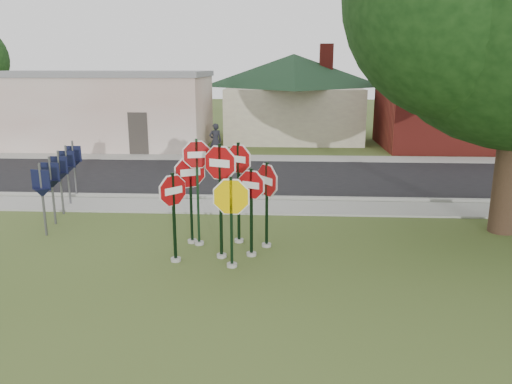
# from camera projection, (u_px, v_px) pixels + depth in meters

# --- Properties ---
(ground) EXTENTS (120.00, 120.00, 0.00)m
(ground) POSITION_uv_depth(u_px,v_px,m) (217.00, 277.00, 10.91)
(ground) COLOR #3B4E1D
(ground) RESTS_ON ground
(sidewalk_near) EXTENTS (60.00, 1.60, 0.06)m
(sidewalk_near) POSITION_uv_depth(u_px,v_px,m) (239.00, 207.00, 16.23)
(sidewalk_near) COLOR gray
(sidewalk_near) RESTS_ON ground
(road) EXTENTS (60.00, 7.00, 0.04)m
(road) POSITION_uv_depth(u_px,v_px,m) (249.00, 177.00, 20.58)
(road) COLOR black
(road) RESTS_ON ground
(sidewalk_far) EXTENTS (60.00, 1.60, 0.06)m
(sidewalk_far) POSITION_uv_depth(u_px,v_px,m) (255.00, 158.00, 24.74)
(sidewalk_far) COLOR gray
(sidewalk_far) RESTS_ON ground
(curb) EXTENTS (60.00, 0.20, 0.14)m
(curb) POSITION_uv_depth(u_px,v_px,m) (241.00, 198.00, 17.18)
(curb) COLOR gray
(curb) RESTS_ON ground
(stop_sign_center) EXTENTS (1.06, 0.42, 2.88)m
(stop_sign_center) POSITION_uv_depth(u_px,v_px,m) (220.00, 183.00, 11.59)
(stop_sign_center) COLOR gray
(stop_sign_center) RESTS_ON ground
(stop_sign_yellow) EXTENTS (1.15, 0.24, 2.24)m
(stop_sign_yellow) POSITION_uv_depth(u_px,v_px,m) (231.00, 210.00, 11.14)
(stop_sign_yellow) COLOR gray
(stop_sign_yellow) RESTS_ON ground
(stop_sign_left) EXTENTS (0.70, 0.78, 2.24)m
(stop_sign_left) POSITION_uv_depth(u_px,v_px,m) (174.00, 206.00, 11.47)
(stop_sign_left) COLOR gray
(stop_sign_left) RESTS_ON ground
(stop_sign_right) EXTENTS (0.88, 0.45, 2.26)m
(stop_sign_right) POSITION_uv_depth(u_px,v_px,m) (251.00, 202.00, 11.81)
(stop_sign_right) COLOR gray
(stop_sign_right) RESTS_ON ground
(stop_sign_back_right) EXTENTS (0.89, 0.56, 2.73)m
(stop_sign_back_right) POSITION_uv_depth(u_px,v_px,m) (239.00, 179.00, 12.66)
(stop_sign_back_right) COLOR gray
(stop_sign_back_right) RESTS_ON ground
(stop_sign_back_left) EXTENTS (0.95, 0.25, 2.84)m
(stop_sign_back_left) POSITION_uv_depth(u_px,v_px,m) (197.00, 178.00, 12.46)
(stop_sign_back_left) COLOR gray
(stop_sign_back_left) RESTS_ON ground
(stop_sign_far_right) EXTENTS (0.71, 0.92, 2.31)m
(stop_sign_far_right) POSITION_uv_depth(u_px,v_px,m) (267.00, 193.00, 12.41)
(stop_sign_far_right) COLOR gray
(stop_sign_far_right) RESTS_ON ground
(stop_sign_far_left) EXTENTS (1.00, 0.57, 2.45)m
(stop_sign_far_left) POSITION_uv_depth(u_px,v_px,m) (190.00, 186.00, 12.66)
(stop_sign_far_left) COLOR gray
(stop_sign_far_left) RESTS_ON ground
(route_sign_row) EXTENTS (1.43, 4.63, 2.00)m
(route_sign_row) POSITION_uv_depth(u_px,v_px,m) (60.00, 176.00, 15.25)
(route_sign_row) COLOR #59595E
(route_sign_row) RESTS_ON ground
(building_stucco) EXTENTS (12.20, 6.20, 4.20)m
(building_stucco) POSITION_uv_depth(u_px,v_px,m) (100.00, 108.00, 28.28)
(building_stucco) COLOR silver
(building_stucco) RESTS_ON ground
(building_house) EXTENTS (11.60, 11.60, 6.20)m
(building_house) POSITION_uv_depth(u_px,v_px,m) (294.00, 80.00, 31.20)
(building_house) COLOR beige
(building_house) RESTS_ON ground
(building_brick) EXTENTS (10.20, 6.20, 4.75)m
(building_brick) POSITION_uv_depth(u_px,v_px,m) (475.00, 104.00, 27.58)
(building_brick) COLOR maroon
(building_brick) RESTS_ON ground
(pedestrian) EXTENTS (0.72, 0.60, 1.70)m
(pedestrian) POSITION_uv_depth(u_px,v_px,m) (215.00, 141.00, 24.51)
(pedestrian) COLOR black
(pedestrian) RESTS_ON sidewalk_far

